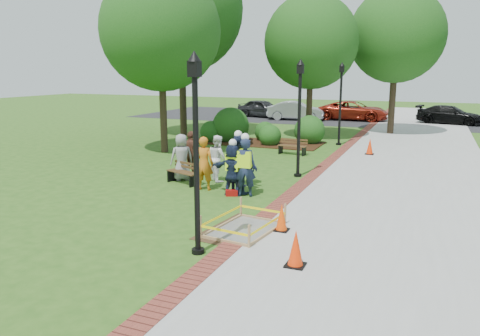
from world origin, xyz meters
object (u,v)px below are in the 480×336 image
at_px(wet_concrete_pad, 245,222).
at_px(lamp_near, 196,139).
at_px(cone_front, 296,249).
at_px(hivis_worker_a, 233,167).
at_px(hivis_worker_b, 245,165).
at_px(hivis_worker_c, 238,162).
at_px(bench_near, 183,177).

bearing_deg(wet_concrete_pad, lamp_near, -103.50).
height_order(cone_front, hivis_worker_a, hivis_worker_a).
distance_m(cone_front, hivis_worker_a, 5.70).
xyz_separation_m(hivis_worker_b, hivis_worker_c, (-0.35, 0.30, 0.01)).
distance_m(bench_near, lamp_near, 6.75).
xyz_separation_m(wet_concrete_pad, lamp_near, (-0.41, -1.69, 2.25)).
bearing_deg(hivis_worker_c, cone_front, -56.12).
bearing_deg(hivis_worker_a, hivis_worker_b, -0.70).
bearing_deg(hivis_worker_a, bench_near, 162.05).
relative_size(lamp_near, hivis_worker_c, 2.11).
distance_m(cone_front, hivis_worker_c, 5.91).
distance_m(hivis_worker_a, hivis_worker_b, 0.42).
bearing_deg(hivis_worker_b, hivis_worker_c, 140.06).
bearing_deg(bench_near, wet_concrete_pad, -44.50).
height_order(cone_front, hivis_worker_c, hivis_worker_c).
bearing_deg(cone_front, lamp_near, -177.17).
bearing_deg(wet_concrete_pad, hivis_worker_c, 115.09).
relative_size(bench_near, hivis_worker_b, 0.71).
relative_size(wet_concrete_pad, hivis_worker_c, 1.24).
bearing_deg(hivis_worker_b, cone_front, -57.47).
xyz_separation_m(cone_front, lamp_near, (-2.14, -0.11, 2.11)).
bearing_deg(hivis_worker_c, hivis_worker_b, -39.94).
relative_size(cone_front, hivis_worker_b, 0.39).
height_order(hivis_worker_a, hivis_worker_c, hivis_worker_c).
bearing_deg(cone_front, hivis_worker_b, 122.53).
bearing_deg(lamp_near, cone_front, 2.83).
bearing_deg(bench_near, cone_front, -43.87).
bearing_deg(hivis_worker_c, wet_concrete_pad, -64.91).
xyz_separation_m(lamp_near, hivis_worker_c, (-1.14, 4.99, -1.48)).
height_order(bench_near, lamp_near, lamp_near).
height_order(wet_concrete_pad, hivis_worker_b, hivis_worker_b).
bearing_deg(hivis_worker_c, hivis_worker_a, -101.27).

